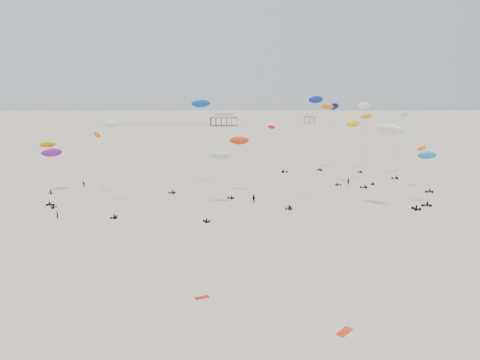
{
  "coord_description": "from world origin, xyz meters",
  "views": [
    {
      "loc": [
        -0.86,
        -7.52,
        24.91
      ],
      "look_at": [
        0.0,
        88.0,
        7.0
      ],
      "focal_mm": 35.0,
      "sensor_mm": 36.0,
      "label": 1
    }
  ],
  "objects_px": {
    "spectator_0": "(58,219)",
    "rig_4": "(48,157)",
    "rig_0": "(365,128)",
    "rig_9": "(424,162)",
    "pavilion_main": "(224,120)",
    "pavilion_small": "(309,119)"
  },
  "relations": [
    {
      "from": "rig_4",
      "to": "rig_9",
      "type": "bearing_deg",
      "value": 158.68
    },
    {
      "from": "pavilion_main",
      "to": "rig_0",
      "type": "relative_size",
      "value": 1.14
    },
    {
      "from": "pavilion_main",
      "to": "rig_9",
      "type": "xyz_separation_m",
      "value": [
        57.93,
        -238.14,
        3.02
      ]
    },
    {
      "from": "pavilion_main",
      "to": "rig_9",
      "type": "distance_m",
      "value": 245.1
    },
    {
      "from": "pavilion_small",
      "to": "rig_4",
      "type": "xyz_separation_m",
      "value": [
        -107.91,
        -270.88,
        5.55
      ]
    },
    {
      "from": "spectator_0",
      "to": "pavilion_main",
      "type": "bearing_deg",
      "value": -50.63
    },
    {
      "from": "pavilion_main",
      "to": "pavilion_small",
      "type": "relative_size",
      "value": 2.33
    },
    {
      "from": "rig_4",
      "to": "rig_0",
      "type": "bearing_deg",
      "value": 177.01
    },
    {
      "from": "rig_0",
      "to": "spectator_0",
      "type": "xyz_separation_m",
      "value": [
        -77.0,
        -57.52,
        -13.85
      ]
    },
    {
      "from": "pavilion_main",
      "to": "rig_0",
      "type": "distance_m",
      "value": 215.03
    },
    {
      "from": "spectator_0",
      "to": "rig_4",
      "type": "bearing_deg",
      "value": -21.21
    },
    {
      "from": "rig_4",
      "to": "rig_9",
      "type": "height_order",
      "value": "rig_4"
    },
    {
      "from": "pavilion_main",
      "to": "rig_9",
      "type": "height_order",
      "value": "rig_9"
    },
    {
      "from": "rig_0",
      "to": "rig_9",
      "type": "height_order",
      "value": "rig_0"
    },
    {
      "from": "spectator_0",
      "to": "pavilion_small",
      "type": "bearing_deg",
      "value": -62.98
    },
    {
      "from": "rig_0",
      "to": "rig_4",
      "type": "distance_m",
      "value": 93.94
    },
    {
      "from": "rig_9",
      "to": "spectator_0",
      "type": "relative_size",
      "value": 6.12
    },
    {
      "from": "rig_4",
      "to": "pavilion_main",
      "type": "bearing_deg",
      "value": -121.9
    },
    {
      "from": "pavilion_main",
      "to": "rig_9",
      "type": "relative_size",
      "value": 1.79
    },
    {
      "from": "pavilion_main",
      "to": "spectator_0",
      "type": "xyz_separation_m",
      "value": [
        -26.73,
        -266.37,
        -4.22
      ]
    },
    {
      "from": "pavilion_main",
      "to": "spectator_0",
      "type": "bearing_deg",
      "value": -95.73
    },
    {
      "from": "rig_0",
      "to": "rig_9",
      "type": "bearing_deg",
      "value": 86.72
    }
  ]
}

